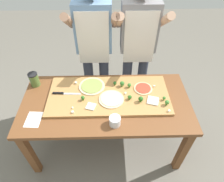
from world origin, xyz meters
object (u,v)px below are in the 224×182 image
object	(u,v)px
cheese_crumble_e	(125,93)
recipe_note	(34,119)
broccoli_floret_center_left	(167,102)
sauce_jar	(34,79)
cheese_crumble_d	(76,83)
broccoli_floret_center_right	(129,85)
cook_right	(138,42)
cheese_crumble_b	(73,108)
cook_left	(94,42)
pizza_slice_far_left	(91,106)
cheese_crumble_c	(73,112)
broccoli_floret_front_right	(115,83)
prep_table	(106,108)
broccoli_floret_front_mid	(122,84)
cheese_crumble_a	(169,111)
broccoli_floret_back_left	(83,97)
broccoli_floret_back_right	(141,99)
pizza_slice_near_left	(153,101)
pizza_whole_tomato_red	(143,88)
broccoli_floret_back_mid	(164,98)
cheese_crumble_f	(154,86)
chefs_knife	(63,93)
broccoli_floret_front_left	(130,97)
flour_cup	(115,121)
pizza_whole_cheese_artichoke	(111,99)
pizza_whole_pesto_green	(92,86)

from	to	relation	value
cheese_crumble_e	recipe_note	xyz separation A→B (m)	(-0.85, -0.28, -0.03)
broccoli_floret_center_left	sauce_jar	world-z (taller)	sauce_jar
cheese_crumble_d	sauce_jar	size ratio (longest dim) A/B	0.14
broccoli_floret_center_right	cook_right	size ratio (longest dim) A/B	0.03
cheese_crumble_b	cook_left	size ratio (longest dim) A/B	0.01
pizza_slice_far_left	cheese_crumble_c	world-z (taller)	cheese_crumble_c
broccoli_floret_front_right	cook_right	size ratio (longest dim) A/B	0.03
cheese_crumble_e	sauce_jar	size ratio (longest dim) A/B	0.11
prep_table	cheese_crumble_b	bearing A→B (deg)	-161.76
prep_table	broccoli_floret_front_mid	size ratio (longest dim) A/B	26.59
broccoli_floret_center_left	cheese_crumble_a	bearing A→B (deg)	-86.56
broccoli_floret_back_left	sauce_jar	bearing A→B (deg)	154.26
broccoli_floret_back_left	broccoli_floret_back_right	distance (m)	0.56
prep_table	pizza_slice_far_left	size ratio (longest dim) A/B	20.23
pizza_slice_far_left	broccoli_floret_front_mid	bearing A→B (deg)	41.62
broccoli_floret_center_right	pizza_slice_near_left	bearing A→B (deg)	-43.21
broccoli_floret_front_right	cheese_crumble_d	bearing A→B (deg)	175.36
pizza_whole_tomato_red	broccoli_floret_back_mid	xyz separation A→B (m)	(0.18, -0.16, 0.02)
recipe_note	cheese_crumble_b	bearing A→B (deg)	16.58
cheese_crumble_a	cheese_crumble_f	world-z (taller)	cheese_crumble_a
chefs_knife	broccoli_floret_back_left	bearing A→B (deg)	-21.96
broccoli_floret_back_mid	broccoli_floret_front_left	world-z (taller)	broccoli_floret_front_left
pizza_slice_near_left	cheese_crumble_f	distance (m)	0.21
broccoli_floret_center_right	recipe_note	bearing A→B (deg)	-157.42
cheese_crumble_b	flour_cup	xyz separation A→B (m)	(0.39, -0.17, 0.01)
broccoli_floret_center_left	cheese_crumble_f	bearing A→B (deg)	106.44
broccoli_floret_center_left	cheese_crumble_b	size ratio (longest dim) A/B	4.37
chefs_knife	broccoli_floret_front_left	world-z (taller)	broccoli_floret_front_left
pizza_whole_cheese_artichoke	cheese_crumble_e	size ratio (longest dim) A/B	14.26
cheese_crumble_b	recipe_note	size ratio (longest dim) A/B	0.07
prep_table	flour_cup	world-z (taller)	flour_cup
cook_left	broccoli_floret_center_left	bearing A→B (deg)	-47.13
prep_table	cheese_crumble_b	distance (m)	0.35
chefs_knife	pizza_whole_pesto_green	distance (m)	0.30
pizza_slice_far_left	recipe_note	xyz separation A→B (m)	(-0.51, -0.12, -0.03)
pizza_slice_near_left	cook_left	world-z (taller)	cook_left
broccoli_floret_front_mid	cheese_crumble_d	bearing A→B (deg)	173.96
cheese_crumble_d	chefs_knife	bearing A→B (deg)	-128.65
broccoli_floret_center_right	broccoli_floret_center_left	bearing A→B (deg)	-36.84
broccoli_floret_back_mid	broccoli_floret_back_right	bearing A→B (deg)	-175.82
cheese_crumble_b	cheese_crumble_f	xyz separation A→B (m)	(0.81, 0.27, 0.00)
cheese_crumble_f	prep_table	bearing A→B (deg)	-161.42
cheese_crumble_d	broccoli_floret_back_mid	bearing A→B (deg)	-16.18
cheese_crumble_e	broccoli_floret_center_right	bearing A→B (deg)	64.26
pizza_whole_pesto_green	cheese_crumble_a	size ratio (longest dim) A/B	14.08
broccoli_floret_front_left	broccoli_floret_front_mid	distance (m)	0.19
broccoli_floret_back_left	pizza_whole_tomato_red	bearing A→B (deg)	12.61
pizza_whole_cheese_artichoke	broccoli_floret_back_mid	size ratio (longest dim) A/B	5.76
recipe_note	sauce_jar	bearing A→B (deg)	101.28
cheese_crumble_c	flour_cup	distance (m)	0.40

